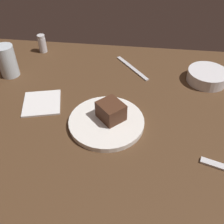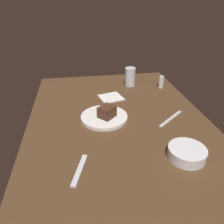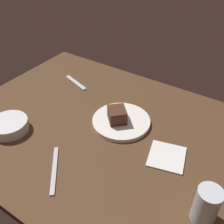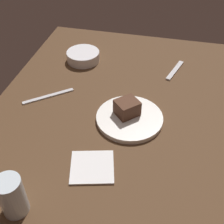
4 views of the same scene
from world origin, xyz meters
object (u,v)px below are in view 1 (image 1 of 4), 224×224
(salt_shaker, at_px, (42,44))
(folded_napkin, at_px, (41,104))
(chocolate_cake_slice, at_px, (111,111))
(dessert_plate, at_px, (106,122))
(water_glass, at_px, (7,61))
(side_bowl, at_px, (207,76))
(butter_knife, at_px, (132,68))

(salt_shaker, xyz_separation_m, folded_napkin, (-0.10, 0.34, -0.03))
(chocolate_cake_slice, bearing_deg, dessert_plate, 44.60)
(salt_shaker, height_order, water_glass, water_glass)
(side_bowl, height_order, folded_napkin, side_bowl)
(chocolate_cake_slice, relative_size, folded_napkin, 0.59)
(chocolate_cake_slice, bearing_deg, side_bowl, -141.33)
(water_glass, distance_m, butter_knife, 0.45)
(water_glass, xyz_separation_m, butter_knife, (-0.44, -0.10, -0.05))
(salt_shaker, relative_size, side_bowl, 0.53)
(chocolate_cake_slice, relative_size, butter_knife, 0.38)
(water_glass, bearing_deg, side_bowl, -176.27)
(water_glass, distance_m, side_bowl, 0.71)
(salt_shaker, height_order, side_bowl, salt_shaker)
(dessert_plate, xyz_separation_m, salt_shaker, (0.32, -0.40, 0.03))
(side_bowl, xyz_separation_m, folded_napkin, (0.54, 0.20, -0.02))
(butter_knife, bearing_deg, folded_napkin, 93.30)
(salt_shaker, distance_m, butter_knife, 0.39)
(water_glass, distance_m, folded_napkin, 0.23)
(butter_knife, bearing_deg, chocolate_cake_slice, 132.76)
(side_bowl, distance_m, folded_napkin, 0.58)
(folded_napkin, bearing_deg, side_bowl, -159.83)
(dessert_plate, bearing_deg, salt_shaker, -50.99)
(side_bowl, bearing_deg, salt_shaker, -11.96)
(salt_shaker, bearing_deg, chocolate_cake_slice, 130.86)
(salt_shaker, bearing_deg, butter_knife, 167.12)
(dessert_plate, xyz_separation_m, butter_knife, (-0.06, -0.31, -0.01))
(dessert_plate, distance_m, butter_knife, 0.32)
(chocolate_cake_slice, bearing_deg, water_glass, -27.02)
(side_bowl, bearing_deg, water_glass, 3.73)
(water_glass, relative_size, side_bowl, 0.83)
(chocolate_cake_slice, height_order, folded_napkin, chocolate_cake_slice)
(water_glass, height_order, butter_knife, water_glass)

